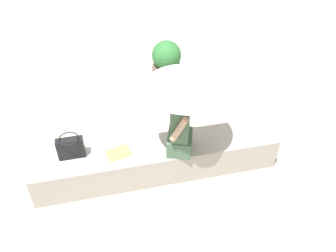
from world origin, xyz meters
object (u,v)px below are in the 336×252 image
Objects in this scene: person_seated at (180,124)px; magazine at (119,153)px; parasol at (187,79)px; handbag_black at (71,148)px; planter_near at (167,65)px.

person_seated reaches higher than magazine.
parasol is at bearing 162.45° from magazine.
parasol reaches higher than magazine.
parasol reaches higher than person_seated.
person_seated is 2.96× the size of handbag_black.
person_seated is at bearing 82.01° from planter_near.
parasol is (-0.07, -0.04, 0.57)m from person_seated.
parasol reaches higher than planter_near.
parasol is 1.54m from handbag_black.
handbag_black is 0.37× the size of planter_near.
person_seated reaches higher than handbag_black.
magazine is at bearing 61.67° from planter_near.
planter_near is (-0.27, -1.91, -0.41)m from person_seated.
magazine is at bearing -3.42° from parasol.
magazine is (0.78, -0.05, -0.95)m from parasol.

